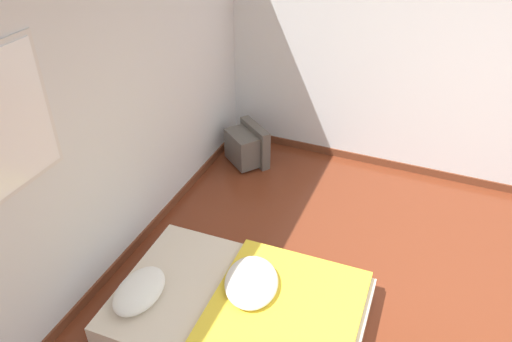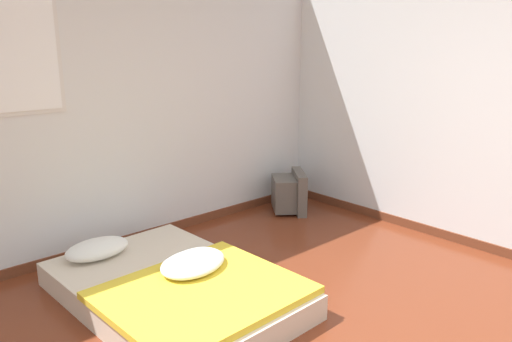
{
  "view_description": "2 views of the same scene",
  "coord_description": "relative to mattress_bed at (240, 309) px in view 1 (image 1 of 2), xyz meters",
  "views": [
    {
      "loc": [
        -2.49,
        0.57,
        3.16
      ],
      "look_at": [
        0.92,
        1.99,
        0.66
      ],
      "focal_mm": 35.0,
      "sensor_mm": 36.0,
      "label": 1
    },
    {
      "loc": [
        -1.94,
        -1.2,
        1.88
      ],
      "look_at": [
        0.94,
        1.98,
        0.75
      ],
      "focal_mm": 35.0,
      "sensor_mm": 36.0,
      "label": 2
    }
  ],
  "objects": [
    {
      "name": "crt_tv",
      "position": [
        2.11,
        0.85,
        0.09
      ],
      "size": [
        0.56,
        0.58,
        0.46
      ],
      "color": "#56514C",
      "rests_on": "ground_plane"
    },
    {
      "name": "mattress_bed",
      "position": [
        0.0,
        0.0,
        0.0
      ],
      "size": [
        1.32,
        1.93,
        0.33
      ],
      "color": "beige",
      "rests_on": "ground_plane"
    },
    {
      "name": "wall_back",
      "position": [
        0.14,
        1.26,
        1.17
      ],
      "size": [
        7.38,
        0.08,
        2.6
      ],
      "color": "silver",
      "rests_on": "ground_plane"
    }
  ]
}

